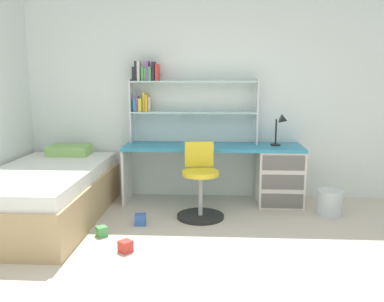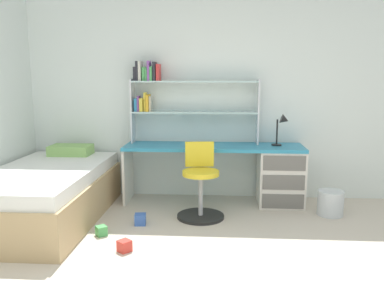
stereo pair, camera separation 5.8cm
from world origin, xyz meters
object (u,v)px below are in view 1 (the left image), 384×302
Objects in this scene: desk_lamp at (282,125)px; toy_block_blue_0 at (140,220)px; bookshelf_hutch at (174,95)px; desk at (260,171)px; toy_block_green_2 at (102,231)px; toy_block_red_1 at (126,246)px; bed_platform at (46,195)px; waste_bin at (330,202)px; swivel_chair at (200,188)px.

toy_block_blue_0 is (-1.57, -0.84, -0.91)m from desk_lamp.
toy_block_blue_0 is (-0.27, -0.99, -1.26)m from bookshelf_hutch.
desk reaches higher than toy_block_green_2.
bed_platform is at bearing 143.54° from toy_block_red_1.
toy_block_red_1 is (1.03, -0.76, -0.23)m from bed_platform.
toy_block_blue_0 is 0.67m from toy_block_red_1.
bed_platform is 21.81× the size of toy_block_green_2.
desk is at bearing -178.24° from desk_lamp.
desk_lamp reaches higher than toy_block_red_1.
bookshelf_hutch is 2.11m from toy_block_red_1.
waste_bin reaches higher than toy_block_green_2.
toy_block_blue_0 is 0.46m from toy_block_green_2.
toy_block_green_2 is (-0.94, -0.62, -0.28)m from swivel_chair.
waste_bin is at bearing 6.26° from swivel_chair.
swivel_chair reaches higher than bed_platform.
desk_lamp is (0.24, 0.01, 0.56)m from desk.
toy_block_red_1 is at bearing -123.02° from swivel_chair.
bed_platform is 7.21× the size of waste_bin.
desk_lamp is at bearing 28.11° from toy_block_blue_0.
toy_block_green_2 is at bearing -148.44° from desk_lamp.
bed_platform reaches higher than toy_block_blue_0.
waste_bin is at bearing 12.32° from toy_block_blue_0.
bookshelf_hutch is (-1.06, 0.16, 0.91)m from desk.
desk reaches higher than bed_platform.
toy_block_red_1 is at bearing -90.85° from toy_block_blue_0.
toy_block_red_1 is at bearing -48.20° from toy_block_green_2.
bookshelf_hutch is 1.26m from swivel_chair.
desk reaches higher than toy_block_blue_0.
bookshelf_hutch is 5.46× the size of waste_bin.
toy_block_blue_0 is (-1.33, -0.83, -0.35)m from desk.
bookshelf_hutch reaches higher than desk_lamp.
toy_block_green_2 is (0.72, -0.41, -0.24)m from bed_platform.
desk is at bearing 17.42° from bed_platform.
desk is at bearing 34.93° from toy_block_green_2.
desk is 0.89m from swivel_chair.
toy_block_green_2 is at bearing -146.74° from swivel_chair.
waste_bin is (1.80, -0.54, -1.18)m from bookshelf_hutch.
desk_lamp reaches higher than desk.
toy_block_blue_0 is at bearing -154.62° from swivel_chair.
bed_platform reaches higher than toy_block_red_1.
toy_block_blue_0 is at bearing -105.09° from bookshelf_hutch.
bookshelf_hutch reaches higher than toy_block_blue_0.
desk_lamp reaches higher than bed_platform.
desk is 1.37× the size of bookshelf_hutch.
desk_lamp is at bearing 1.76° from desk.
waste_bin is at bearing -27.02° from desk.
swivel_chair is 2.85× the size of waste_bin.
desk_lamp is (1.30, -0.16, -0.35)m from bookshelf_hutch.
waste_bin is (0.74, -0.38, -0.27)m from desk.
bookshelf_hutch reaches higher than desk.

